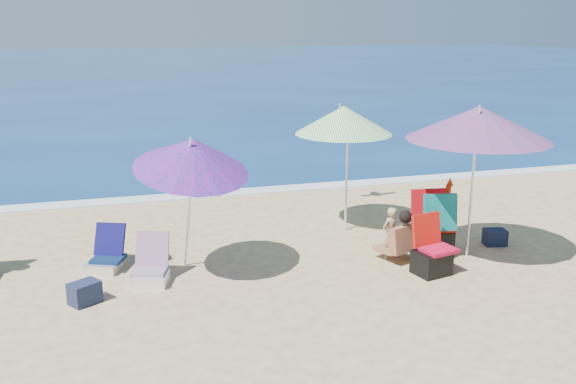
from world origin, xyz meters
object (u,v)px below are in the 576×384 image
object	(u,v)px
furled_umbrella	(447,210)
person_center	(396,235)
umbrella_turquoise	(479,123)
umbrella_striped	(344,120)
chair_rainbow	(151,270)
camp_chair_left	(431,257)
umbrella_blue	(192,155)
chair_navy	(106,258)
camp_chair_right	(433,232)

from	to	relation	value
furled_umbrella	person_center	distance (m)	1.13
umbrella_turquoise	umbrella_striped	xyz separation A→B (m)	(-1.33, 1.98, -0.19)
umbrella_striped	chair_rainbow	bearing A→B (deg)	-156.67
umbrella_turquoise	camp_chair_left	bearing A→B (deg)	-159.52
umbrella_turquoise	furled_umbrella	world-z (taller)	umbrella_turquoise
umbrella_turquoise	umbrella_blue	size ratio (longest dim) A/B	1.25
umbrella_blue	furled_umbrella	world-z (taller)	umbrella_blue
chair_rainbow	chair_navy	bearing A→B (deg)	132.20
furled_umbrella	umbrella_blue	bearing A→B (deg)	-177.06
person_center	camp_chair_left	bearing A→B (deg)	-67.11
umbrella_striped	furled_umbrella	distance (m)	2.27
umbrella_blue	umbrella_striped	bearing A→B (deg)	28.69
camp_chair_right	umbrella_turquoise	bearing A→B (deg)	-43.50
person_center	umbrella_blue	bearing A→B (deg)	177.62
camp_chair_right	furled_umbrella	bearing A→B (deg)	35.82
umbrella_blue	chair_navy	world-z (taller)	umbrella_blue
umbrella_blue	furled_umbrella	xyz separation A→B (m)	(4.09, 0.21, -1.18)
umbrella_blue	chair_rainbow	bearing A→B (deg)	175.97
chair_rainbow	camp_chair_left	world-z (taller)	camp_chair_left
umbrella_turquoise	chair_navy	bearing A→B (deg)	167.62
camp_chair_right	person_center	distance (m)	0.66
umbrella_blue	furled_umbrella	size ratio (longest dim) A/B	1.94
umbrella_turquoise	chair_navy	distance (m)	5.82
umbrella_striped	furled_umbrella	xyz separation A→B (m)	(1.31, -1.31, -1.31)
umbrella_turquoise	furled_umbrella	distance (m)	1.64
furled_umbrella	chair_navy	world-z (taller)	furled_umbrella
chair_navy	camp_chair_right	xyz separation A→B (m)	(4.94, -0.79, 0.21)
umbrella_blue	camp_chair_left	bearing A→B (deg)	-12.94
umbrella_turquoise	umbrella_striped	distance (m)	2.39
umbrella_striped	umbrella_blue	bearing A→B (deg)	-151.31
umbrella_turquoise	person_center	xyz separation A→B (m)	(-1.07, 0.33, -1.72)
umbrella_striped	umbrella_blue	xyz separation A→B (m)	(-2.78, -1.52, -0.14)
chair_navy	person_center	xyz separation A→B (m)	(4.28, -0.84, 0.23)
furled_umbrella	camp_chair_left	world-z (taller)	furled_umbrella
chair_rainbow	camp_chair_left	bearing A→B (deg)	-11.52
chair_navy	chair_rainbow	world-z (taller)	chair_rainbow
furled_umbrella	chair_rainbow	bearing A→B (deg)	-178.00
camp_chair_left	person_center	distance (m)	0.70
camp_chair_right	umbrella_striped	bearing A→B (deg)	120.00
umbrella_turquoise	chair_rainbow	xyz separation A→B (m)	(-4.74, 0.51, -1.95)
umbrella_blue	chair_navy	bearing A→B (deg)	150.25
umbrella_striped	camp_chair_right	world-z (taller)	umbrella_striped
furled_umbrella	chair_rainbow	xyz separation A→B (m)	(-4.73, -0.16, -0.45)
umbrella_turquoise	chair_rainbow	bearing A→B (deg)	173.91
umbrella_turquoise	chair_navy	size ratio (longest dim) A/B	3.82
camp_chair_left	camp_chair_right	size ratio (longest dim) A/B	0.82
furled_umbrella	person_center	xyz separation A→B (m)	(-1.05, -0.34, -0.22)
umbrella_striped	camp_chair_left	world-z (taller)	umbrella_striped
furled_umbrella	chair_navy	distance (m)	5.38
umbrella_striped	chair_navy	world-z (taller)	umbrella_striped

